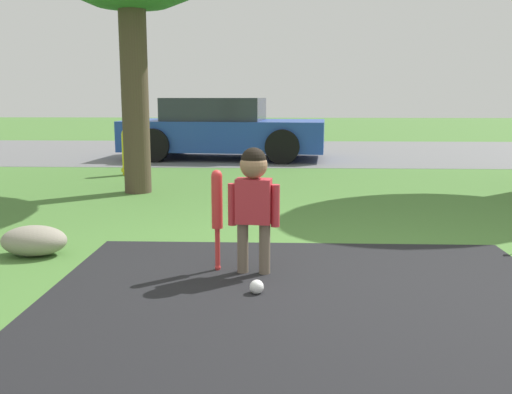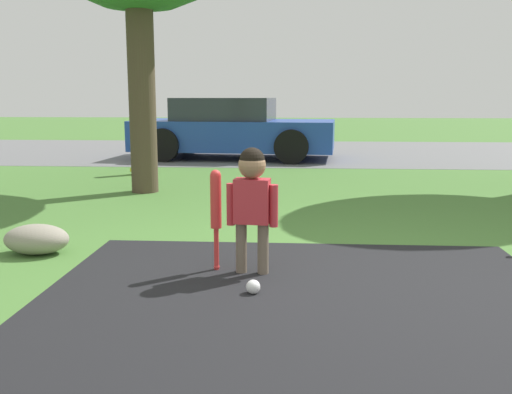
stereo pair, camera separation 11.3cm
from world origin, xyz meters
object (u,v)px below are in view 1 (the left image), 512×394
child (254,193)px  baseball_bat (217,206)px  parked_car (223,130)px  fire_hydrant (127,152)px  sports_ball (257,287)px

child → baseball_bat: bearing=173.9°
baseball_bat → parked_car: (-0.69, 7.44, 0.11)m
parked_car → baseball_bat: bearing=-79.8°
child → parked_car: bearing=104.2°
fire_hydrant → sports_ball: bearing=-67.5°
baseball_bat → sports_ball: (0.29, -0.48, -0.42)m
child → baseball_bat: child is taller
baseball_bat → sports_ball: bearing=-58.4°
sports_ball → fire_hydrant: bearing=112.5°
fire_hydrant → parked_car: bearing=63.6°
parked_car → sports_ball: bearing=-78.0°
fire_hydrant → parked_car: parked_car is taller
sports_ball → baseball_bat: bearing=121.6°
baseball_bat → child: bearing=-13.2°
fire_hydrant → parked_car: size_ratio=0.18×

